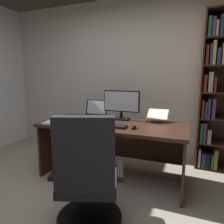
# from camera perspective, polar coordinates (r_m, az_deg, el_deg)

# --- Properties ---
(wall_back) EXTENTS (5.31, 0.12, 2.62)m
(wall_back) POSITION_cam_1_polar(r_m,az_deg,el_deg) (3.53, 5.44, 9.64)
(wall_back) COLOR beige
(wall_back) RESTS_ON ground
(desk) EXTENTS (1.86, 0.81, 0.73)m
(desk) POSITION_cam_1_polar(r_m,az_deg,el_deg) (2.70, 0.81, -6.83)
(desk) COLOR #381E14
(desk) RESTS_ON ground
(office_chair) EXTENTS (0.70, 0.63, 1.03)m
(office_chair) POSITION_cam_1_polar(r_m,az_deg,el_deg) (1.82, -7.07, -19.25)
(office_chair) COLOR black
(office_chair) RESTS_ON ground
(monitor) EXTENTS (0.52, 0.16, 0.41)m
(monitor) POSITION_cam_1_polar(r_m,az_deg,el_deg) (2.79, 2.71, 2.08)
(monitor) COLOR black
(monitor) RESTS_ON desk
(laptop) EXTENTS (0.35, 0.31, 0.25)m
(laptop) POSITION_cam_1_polar(r_m,az_deg,el_deg) (2.99, -5.29, -0.47)
(laptop) COLOR black
(laptop) RESTS_ON desk
(keyboard) EXTENTS (0.42, 0.15, 0.02)m
(keyboard) POSITION_cam_1_polar(r_m,az_deg,el_deg) (2.41, -0.78, -3.91)
(keyboard) COLOR black
(keyboard) RESTS_ON desk
(computer_mouse) EXTENTS (0.06, 0.10, 0.04)m
(computer_mouse) POSITION_cam_1_polar(r_m,az_deg,el_deg) (2.31, 6.14, -4.33)
(computer_mouse) COLOR black
(computer_mouse) RESTS_ON desk
(reading_stand_with_book) EXTENTS (0.28, 0.28, 0.15)m
(reading_stand_with_book) POSITION_cam_1_polar(r_m,az_deg,el_deg) (2.76, 12.97, -1.06)
(reading_stand_with_book) COLOR black
(reading_stand_with_book) RESTS_ON desk
(open_binder) EXTENTS (0.48, 0.37, 0.02)m
(open_binder) POSITION_cam_1_polar(r_m,az_deg,el_deg) (2.67, -14.13, -2.84)
(open_binder) COLOR #2D84C6
(open_binder) RESTS_ON desk
(notepad) EXTENTS (0.16, 0.22, 0.01)m
(notepad) POSITION_cam_1_polar(r_m,az_deg,el_deg) (2.74, -5.87, -2.44)
(notepad) COLOR white
(notepad) RESTS_ON desk
(pen) EXTENTS (0.14, 0.04, 0.01)m
(pen) POSITION_cam_1_polar(r_m,az_deg,el_deg) (2.73, -5.50, -2.29)
(pen) COLOR navy
(pen) RESTS_ON notepad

